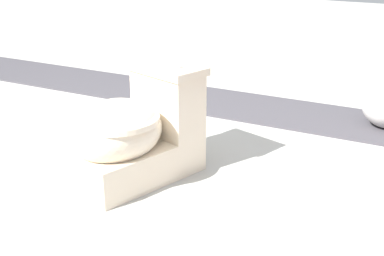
# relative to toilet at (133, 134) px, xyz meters

# --- Properties ---
(ground_plane) EXTENTS (14.00, 14.00, 0.00)m
(ground_plane) POSITION_rel_toilet_xyz_m (0.08, -0.08, -0.22)
(ground_plane) COLOR #A8A59E
(gravel_strip) EXTENTS (0.56, 8.00, 0.01)m
(gravel_strip) POSITION_rel_toilet_xyz_m (-1.22, 0.42, -0.21)
(gravel_strip) COLOR #423F44
(gravel_strip) RESTS_ON ground
(toilet) EXTENTS (0.71, 0.54, 0.52)m
(toilet) POSITION_rel_toilet_xyz_m (0.00, 0.00, 0.00)
(toilet) COLOR beige
(toilet) RESTS_ON ground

